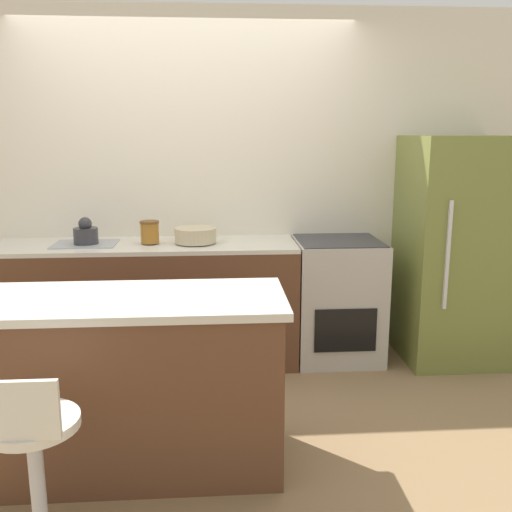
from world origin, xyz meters
The scene contains 10 objects.
ground_plane centered at (0.00, 0.00, 0.00)m, with size 14.00×14.00×0.00m, color #8E704C.
wall_back centered at (0.00, 0.65, 1.30)m, with size 8.00×0.06×2.60m.
back_counter centered at (-0.34, 0.32, 0.45)m, with size 2.24×0.60×0.91m.
kitchen_island centered at (-0.28, -1.05, 0.45)m, with size 1.65×0.65×0.90m.
oven_range centered at (1.11, 0.32, 0.46)m, with size 0.64×0.62×0.91m.
refrigerator centered at (1.96, 0.27, 0.83)m, with size 0.72×0.74×1.67m.
stool_chair centered at (-0.52, -1.71, 0.43)m, with size 0.36×0.36×0.83m.
kettle centered at (-0.72, 0.31, 0.99)m, with size 0.17×0.17×0.19m.
mixing_bowl centered at (0.06, 0.31, 0.96)m, with size 0.30×0.30×0.11m.
canister_jar centered at (-0.27, 0.31, 0.99)m, with size 0.14×0.14×0.16m.
Camera 1 is at (0.20, -3.76, 1.69)m, focal length 40.00 mm.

